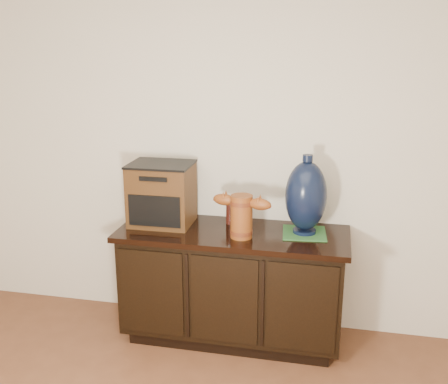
% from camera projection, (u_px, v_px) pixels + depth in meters
% --- Properties ---
extents(room, '(5.00, 5.00, 5.00)m').
position_uv_depth(room, '(23.00, 354.00, 1.07)').
color(room, brown).
rests_on(room, ground).
extents(sideboard, '(1.46, 0.56, 0.75)m').
position_uv_depth(sideboard, '(232.00, 284.00, 3.42)').
color(sideboard, black).
rests_on(sideboard, ground).
extents(terracotta_vessel, '(0.38, 0.16, 0.27)m').
position_uv_depth(terracotta_vessel, '(242.00, 214.00, 3.17)').
color(terracotta_vessel, brown).
rests_on(terracotta_vessel, sideboard).
extents(tv_radio, '(0.41, 0.33, 0.41)m').
position_uv_depth(tv_radio, '(162.00, 194.00, 3.41)').
color(tv_radio, '#432710').
rests_on(tv_radio, sideboard).
extents(green_mat, '(0.29, 0.29, 0.01)m').
position_uv_depth(green_mat, '(304.00, 233.00, 3.27)').
color(green_mat, '#2A5D2A').
rests_on(green_mat, sideboard).
extents(lamp_base, '(0.28, 0.28, 0.50)m').
position_uv_depth(lamp_base, '(306.00, 196.00, 3.21)').
color(lamp_base, black).
rests_on(lamp_base, green_mat).
extents(spray_can, '(0.05, 0.05, 0.16)m').
position_uv_depth(spray_can, '(230.00, 212.00, 3.43)').
color(spray_can, '#54170E').
rests_on(spray_can, sideboard).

